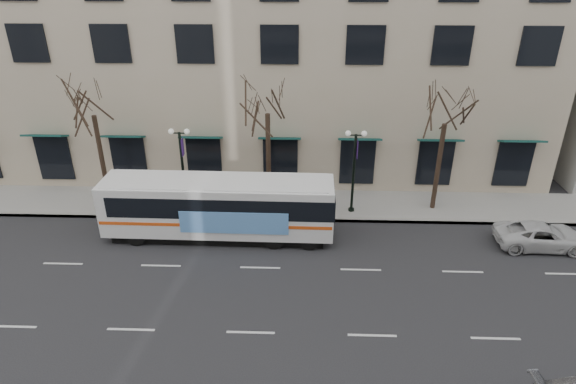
{
  "coord_description": "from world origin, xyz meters",
  "views": [
    {
      "loc": [
        2.08,
        -17.48,
        13.97
      ],
      "look_at": [
        1.37,
        2.78,
        4.0
      ],
      "focal_mm": 30.0,
      "sensor_mm": 36.0,
      "label": 1
    }
  ],
  "objects_px": {
    "white_pickup": "(541,236)",
    "lamp_post_right": "(354,168)",
    "tree_far_left": "(91,99)",
    "lamp_post_left": "(183,166)",
    "tree_far_mid": "(267,97)",
    "city_bus": "(220,206)",
    "tree_far_right": "(447,107)"
  },
  "relations": [
    {
      "from": "tree_far_mid",
      "to": "lamp_post_left",
      "type": "bearing_deg",
      "value": -173.15
    },
    {
      "from": "white_pickup",
      "to": "lamp_post_left",
      "type": "bearing_deg",
      "value": 81.6
    },
    {
      "from": "tree_far_left",
      "to": "city_bus",
      "type": "height_order",
      "value": "tree_far_left"
    },
    {
      "from": "lamp_post_left",
      "to": "white_pickup",
      "type": "relative_size",
      "value": 1.1
    },
    {
      "from": "tree_far_mid",
      "to": "lamp_post_right",
      "type": "height_order",
      "value": "tree_far_mid"
    },
    {
      "from": "lamp_post_right",
      "to": "white_pickup",
      "type": "relative_size",
      "value": 1.1
    },
    {
      "from": "lamp_post_left",
      "to": "lamp_post_right",
      "type": "distance_m",
      "value": 10.0
    },
    {
      "from": "lamp_post_left",
      "to": "city_bus",
      "type": "xyz_separation_m",
      "value": [
        2.6,
        -2.88,
        -1.11
      ]
    },
    {
      "from": "tree_far_right",
      "to": "white_pickup",
      "type": "xyz_separation_m",
      "value": [
        4.75,
        -4.0,
        -5.77
      ]
    },
    {
      "from": "lamp_post_left",
      "to": "tree_far_right",
      "type": "bearing_deg",
      "value": 2.29
    },
    {
      "from": "tree_far_mid",
      "to": "city_bus",
      "type": "distance_m",
      "value": 6.6
    },
    {
      "from": "tree_far_mid",
      "to": "lamp_post_left",
      "type": "distance_m",
      "value": 6.4
    },
    {
      "from": "lamp_post_left",
      "to": "white_pickup",
      "type": "bearing_deg",
      "value": -9.77
    },
    {
      "from": "tree_far_left",
      "to": "lamp_post_right",
      "type": "height_order",
      "value": "tree_far_left"
    },
    {
      "from": "tree_far_mid",
      "to": "white_pickup",
      "type": "xyz_separation_m",
      "value": [
        14.75,
        -4.0,
        -6.25
      ]
    },
    {
      "from": "white_pickup",
      "to": "tree_far_right",
      "type": "bearing_deg",
      "value": 51.28
    },
    {
      "from": "lamp_post_right",
      "to": "city_bus",
      "type": "height_order",
      "value": "lamp_post_right"
    },
    {
      "from": "tree_far_mid",
      "to": "white_pickup",
      "type": "relative_size",
      "value": 1.81
    },
    {
      "from": "white_pickup",
      "to": "lamp_post_right",
      "type": "bearing_deg",
      "value": 72.13
    },
    {
      "from": "tree_far_mid",
      "to": "white_pickup",
      "type": "height_order",
      "value": "tree_far_mid"
    },
    {
      "from": "tree_far_mid",
      "to": "white_pickup",
      "type": "distance_m",
      "value": 16.51
    },
    {
      "from": "tree_far_left",
      "to": "lamp_post_left",
      "type": "height_order",
      "value": "tree_far_left"
    },
    {
      "from": "tree_far_right",
      "to": "city_bus",
      "type": "distance_m",
      "value": 13.66
    },
    {
      "from": "tree_far_mid",
      "to": "lamp_post_right",
      "type": "bearing_deg",
      "value": -6.83
    },
    {
      "from": "lamp_post_left",
      "to": "white_pickup",
      "type": "distance_m",
      "value": 20.16
    },
    {
      "from": "city_bus",
      "to": "white_pickup",
      "type": "bearing_deg",
      "value": -1.01
    },
    {
      "from": "tree_far_left",
      "to": "white_pickup",
      "type": "distance_m",
      "value": 25.79
    },
    {
      "from": "tree_far_right",
      "to": "lamp_post_right",
      "type": "height_order",
      "value": "tree_far_right"
    },
    {
      "from": "tree_far_right",
      "to": "white_pickup",
      "type": "distance_m",
      "value": 8.47
    },
    {
      "from": "tree_far_left",
      "to": "white_pickup",
      "type": "xyz_separation_m",
      "value": [
        24.75,
        -4.0,
        -6.04
      ]
    },
    {
      "from": "city_bus",
      "to": "white_pickup",
      "type": "distance_m",
      "value": 17.19
    },
    {
      "from": "white_pickup",
      "to": "city_bus",
      "type": "bearing_deg",
      "value": 89.63
    }
  ]
}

